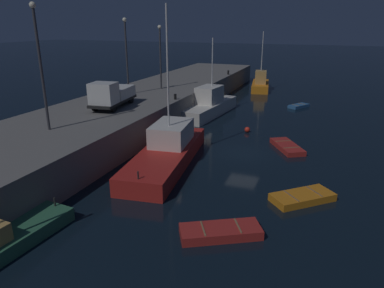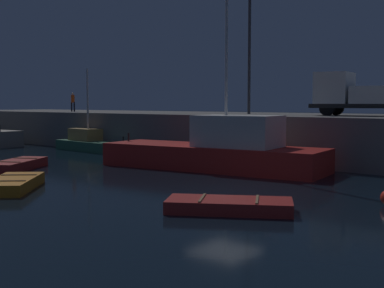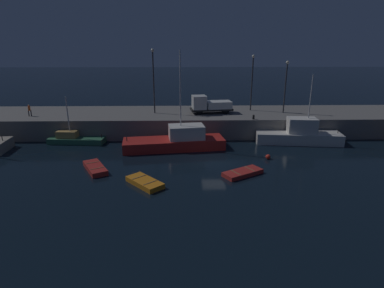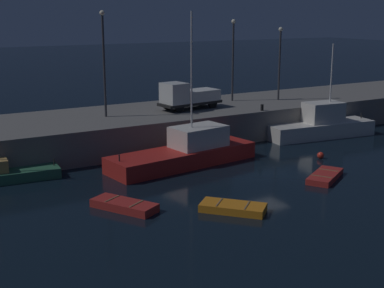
# 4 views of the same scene
# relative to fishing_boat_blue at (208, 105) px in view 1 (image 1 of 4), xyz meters

# --- Properties ---
(ground_plane) EXTENTS (320.00, 320.00, 0.00)m
(ground_plane) POSITION_rel_fishing_boat_blue_xyz_m (-11.57, -7.05, -1.11)
(ground_plane) COLOR black
(pier_quay) EXTENTS (79.00, 10.45, 2.75)m
(pier_quay) POSITION_rel_fishing_boat_blue_xyz_m (-11.57, 6.44, 0.26)
(pier_quay) COLOR slate
(pier_quay) RESTS_ON ground
(fishing_boat_blue) EXTENTS (10.93, 4.19, 8.70)m
(fishing_boat_blue) POSITION_rel_fishing_boat_blue_xyz_m (0.00, 0.00, 0.00)
(fishing_boat_blue) COLOR silver
(fishing_boat_blue) RESTS_ON ground
(fishing_boat_orange) EXTENTS (12.50, 5.01, 11.59)m
(fishing_boat_orange) POSITION_rel_fishing_boat_blue_xyz_m (-15.65, -2.01, -0.10)
(fishing_boat_orange) COLOR red
(fishing_boat_orange) RESTS_ON ground
(fishing_trawler_green) EXTENTS (8.41, 3.84, 9.03)m
(fishing_trawler_green) POSITION_rel_fishing_boat_blue_xyz_m (18.22, -2.64, -0.12)
(fishing_trawler_green) COLOR orange
(fishing_trawler_green) RESTS_ON ground
(dinghy_orange_near) EXTENTS (3.14, 2.58, 0.41)m
(dinghy_orange_near) POSITION_rel_fishing_boat_blue_xyz_m (7.65, -9.66, -0.93)
(dinghy_orange_near) COLOR #2D6099
(dinghy_orange_near) RESTS_ON ground
(rowboat_white_mid) EXTENTS (3.34, 4.32, 0.54)m
(rowboat_white_mid) POSITION_rel_fishing_boat_blue_xyz_m (-23.78, -8.77, -0.86)
(rowboat_white_mid) COLOR #B22823
(rowboat_white_mid) RESTS_ON ground
(dinghy_red_small) EXTENTS (4.27, 3.42, 0.45)m
(dinghy_red_small) POSITION_rel_fishing_boat_blue_xyz_m (-9.07, -10.27, -0.90)
(dinghy_red_small) COLOR #B22823
(dinghy_red_small) RESTS_ON ground
(rowboat_blue_far) EXTENTS (3.80, 3.95, 0.50)m
(rowboat_blue_far) POSITION_rel_fishing_boat_blue_xyz_m (-18.34, -12.32, -0.88)
(rowboat_blue_far) COLOR orange
(rowboat_blue_far) RESTS_ON ground
(mooring_buoy_mid) EXTENTS (0.54, 0.54, 0.54)m
(mooring_buoy_mid) POSITION_rel_fishing_boat_blue_xyz_m (-5.47, -5.96, -0.84)
(mooring_buoy_mid) COLOR red
(mooring_buoy_mid) RESTS_ON ground
(lamp_post_west) EXTENTS (0.44, 0.44, 8.91)m
(lamp_post_west) POSITION_rel_fishing_boat_blue_xyz_m (-19.04, 6.10, 6.78)
(lamp_post_west) COLOR #38383D
(lamp_post_west) RESTS_ON pier_quay
(lamp_post_east) EXTENTS (0.44, 0.44, 8.07)m
(lamp_post_east) POSITION_rel_fishing_boat_blue_xyz_m (-4.80, 7.78, 6.35)
(lamp_post_east) COLOR #38383D
(lamp_post_east) RESTS_ON pier_quay
(lamp_post_central) EXTENTS (0.44, 0.44, 7.31)m
(lamp_post_central) POSITION_rel_fishing_boat_blue_xyz_m (-0.40, 5.89, 5.95)
(lamp_post_central) COLOR #38383D
(lamp_post_central) RESTS_ON pier_quay
(utility_truck) EXTENTS (6.20, 2.92, 2.56)m
(utility_truck) POSITION_rel_fishing_boat_blue_xyz_m (-11.15, 5.74, 2.87)
(utility_truck) COLOR black
(utility_truck) RESTS_ON pier_quay
(bollard_west) EXTENTS (0.28, 0.28, 0.57)m
(bollard_west) POSITION_rel_fishing_boat_blue_xyz_m (-5.61, 1.74, 1.92)
(bollard_west) COLOR black
(bollard_west) RESTS_ON pier_quay
(bollard_central) EXTENTS (0.28, 0.28, 0.63)m
(bollard_central) POSITION_rel_fishing_boat_blue_xyz_m (14.37, 1.69, 1.95)
(bollard_central) COLOR black
(bollard_central) RESTS_ON pier_quay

